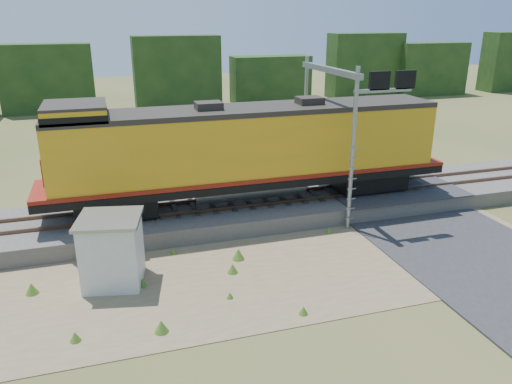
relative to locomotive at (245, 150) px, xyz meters
name	(u,v)px	position (x,y,z in m)	size (l,w,h in m)	color
ground	(311,269)	(1.02, -6.00, -3.48)	(140.00, 140.00, 0.00)	#475123
ballast	(265,208)	(1.02, 0.00, -3.08)	(70.00, 5.00, 0.80)	slate
rails	(265,199)	(1.02, 0.00, -2.60)	(70.00, 1.54, 0.16)	brown
dirt_shoulder	(260,270)	(-0.98, -5.50, -3.47)	(26.00, 8.00, 0.03)	#8C7754
road	(448,238)	(8.02, -5.26, -3.39)	(7.00, 66.00, 0.86)	#38383A
tree_line_north	(172,79)	(1.02, 32.00, -0.41)	(130.00, 3.00, 6.50)	#173513
weed_clumps	(225,281)	(-2.48, -5.90, -3.48)	(15.00, 6.20, 0.56)	#487120
locomotive	(245,150)	(0.00, 0.00, 0.00)	(19.81, 3.02, 5.11)	black
shed	(112,250)	(-6.48, -4.75, -2.13)	(2.65, 2.65, 2.66)	silver
signal_gantry	(342,103)	(4.63, -0.68, 2.12)	(2.98, 6.20, 7.52)	gray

